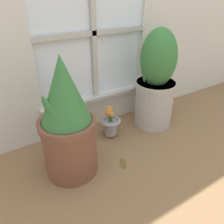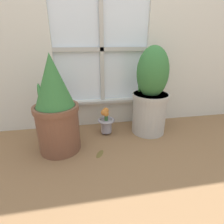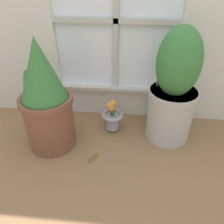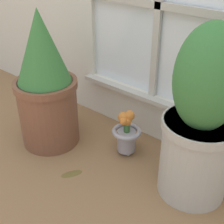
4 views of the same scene
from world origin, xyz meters
The scene contains 5 objects.
ground_plane centered at (0.00, 0.00, 0.00)m, with size 10.00×10.00×0.00m, color olive.
potted_plant_left centered at (-0.41, 0.19, 0.36)m, with size 0.34×0.34×0.76m.
potted_plant_right centered at (0.41, 0.35, 0.37)m, with size 0.33×0.33×0.80m.
flower_vase centered at (0.00, 0.38, 0.13)m, with size 0.16×0.16×0.26m.
fallen_leaf centered at (-0.10, 0.06, 0.00)m, with size 0.09×0.12×0.01m.
Camera 1 is at (-0.75, -0.85, 1.04)m, focal length 35.00 mm.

